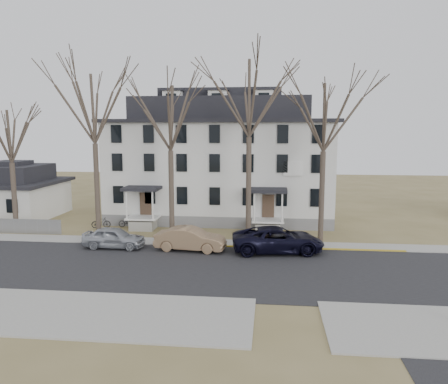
# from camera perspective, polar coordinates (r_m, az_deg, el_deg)

# --- Properties ---
(ground) EXTENTS (120.00, 120.00, 0.00)m
(ground) POSITION_cam_1_polar(r_m,az_deg,el_deg) (24.75, -0.35, -11.60)
(ground) COLOR olive
(ground) RESTS_ON ground
(main_road) EXTENTS (120.00, 10.00, 0.04)m
(main_road) POSITION_cam_1_polar(r_m,az_deg,el_deg) (26.63, 0.13, -10.15)
(main_road) COLOR #27272A
(main_road) RESTS_ON ground
(far_sidewalk) EXTENTS (120.00, 2.00, 0.08)m
(far_sidewalk) POSITION_cam_1_polar(r_m,az_deg,el_deg) (32.36, 1.23, -6.82)
(far_sidewalk) COLOR #A09F97
(far_sidewalk) RESTS_ON ground
(near_sidewalk_left) EXTENTS (20.00, 5.00, 0.08)m
(near_sidewalk_left) POSITION_cam_1_polar(r_m,az_deg,el_deg) (22.62, -23.18, -14.24)
(near_sidewalk_left) COLOR #A09F97
(near_sidewalk_left) RESTS_ON ground
(yellow_curb) EXTENTS (14.00, 0.25, 0.06)m
(yellow_curb) POSITION_cam_1_polar(r_m,az_deg,el_deg) (31.48, 10.28, -7.38)
(yellow_curb) COLOR gold
(yellow_curb) RESTS_ON ground
(boarding_house) EXTENTS (20.80, 12.36, 12.05)m
(boarding_house) POSITION_cam_1_polar(r_m,az_deg,el_deg) (41.47, -0.35, 4.04)
(boarding_house) COLOR slate
(boarding_house) RESTS_ON ground
(small_house) EXTENTS (8.70, 8.70, 5.00)m
(small_house) POSITION_cam_1_polar(r_m,az_deg,el_deg) (46.64, -25.87, -0.19)
(small_house) COLOR silver
(small_house) RESTS_ON ground
(tree_far_left) EXTENTS (8.40, 8.40, 13.72)m
(tree_far_left) POSITION_cam_1_polar(r_m,az_deg,el_deg) (35.70, -16.68, 11.00)
(tree_far_left) COLOR #473B31
(tree_far_left) RESTS_ON ground
(tree_mid_left) EXTENTS (7.80, 7.80, 12.74)m
(tree_mid_left) POSITION_cam_1_polar(r_m,az_deg,el_deg) (33.84, -7.06, 10.20)
(tree_mid_left) COLOR #473B31
(tree_mid_left) RESTS_ON ground
(tree_center) EXTENTS (9.00, 9.00, 14.70)m
(tree_center) POSITION_cam_1_polar(r_m,az_deg,el_deg) (33.10, 3.33, 12.86)
(tree_center) COLOR #473B31
(tree_center) RESTS_ON ground
(tree_mid_right) EXTENTS (7.80, 7.80, 12.74)m
(tree_mid_right) POSITION_cam_1_polar(r_m,az_deg,el_deg) (33.20, 12.98, 10.09)
(tree_mid_right) COLOR #473B31
(tree_mid_right) RESTS_ON ground
(tree_bungalow) EXTENTS (6.60, 6.60, 10.78)m
(tree_bungalow) POSITION_cam_1_polar(r_m,az_deg,el_deg) (38.86, -26.18, 6.97)
(tree_bungalow) COLOR #473B31
(tree_bungalow) RESTS_ON ground
(car_silver) EXTENTS (4.44, 1.88, 1.50)m
(car_silver) POSITION_cam_1_polar(r_m,az_deg,el_deg) (32.05, -14.18, -5.84)
(car_silver) COLOR #A7ABB3
(car_silver) RESTS_ON ground
(car_tan) EXTENTS (5.03, 2.17, 1.61)m
(car_tan) POSITION_cam_1_polar(r_m,az_deg,el_deg) (30.55, -4.43, -6.19)
(car_tan) COLOR #8E6F50
(car_tan) RESTS_ON ground
(car_navy) EXTENTS (6.56, 3.65, 1.73)m
(car_navy) POSITION_cam_1_polar(r_m,az_deg,el_deg) (30.24, 7.05, -6.26)
(car_navy) COLOR black
(car_navy) RESTS_ON ground
(bicycle_left) EXTENTS (1.71, 0.61, 0.89)m
(bicycle_left) POSITION_cam_1_polar(r_m,az_deg,el_deg) (38.41, -12.39, -3.92)
(bicycle_left) COLOR black
(bicycle_left) RESTS_ON ground
(bicycle_right) EXTENTS (1.65, 0.88, 0.95)m
(bicycle_right) POSITION_cam_1_polar(r_m,az_deg,el_deg) (38.69, -15.77, -3.91)
(bicycle_right) COLOR black
(bicycle_right) RESTS_ON ground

